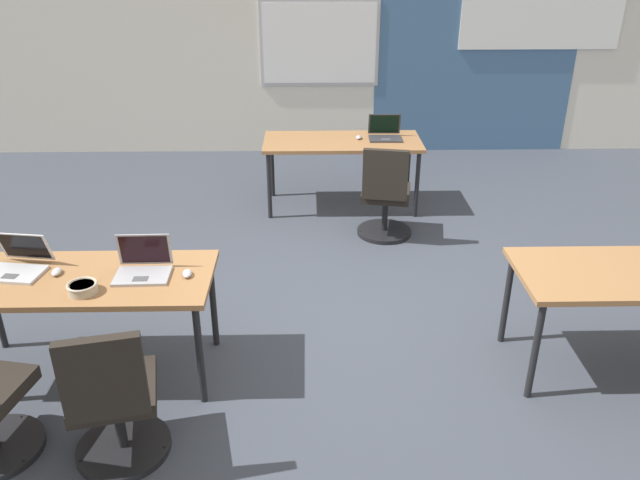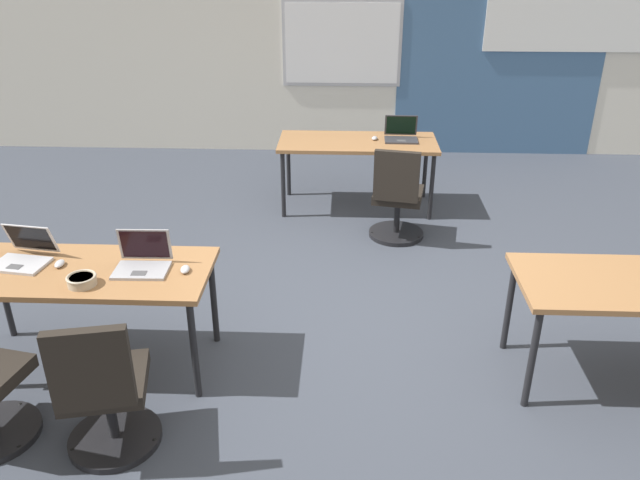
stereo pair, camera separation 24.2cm
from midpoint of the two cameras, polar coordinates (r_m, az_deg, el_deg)
ground_plane at (r=4.78m, az=4.94°, el=-7.25°), size 24.00×24.00×0.00m
back_wall_assembly at (r=8.29m, az=4.70°, el=17.54°), size 10.00×0.27×2.80m
desk_near_left at (r=4.20m, az=-19.00°, el=-3.26°), size 1.60×0.70×0.72m
desk_far_center at (r=6.50m, az=4.50°, el=8.42°), size 1.60×0.70×0.72m
laptop_near_left_inner at (r=4.05m, az=-14.10°, el=-1.89°), size 0.34×0.27×0.24m
mouse_near_left_inner at (r=3.98m, az=-10.39°, el=-2.65°), size 0.07×0.11×0.03m
chair_near_left_inner at (r=3.63m, az=-17.04°, el=-13.41°), size 0.52×0.58×0.92m
laptop_near_left_end at (r=4.38m, az=-23.77°, el=-1.26°), size 0.37×0.36×0.23m
mouse_near_left_end at (r=4.26m, az=-20.98°, el=-2.04°), size 0.06×0.10×0.03m
laptop_far_right at (r=6.56m, az=8.40°, el=9.37°), size 0.33×0.29×0.23m
mouse_far_right at (r=6.53m, az=6.03°, el=9.13°), size 0.07×0.11×0.03m
chair_far_right at (r=5.90m, az=8.15°, el=3.42°), size 0.52×0.57×0.92m
snack_bowl at (r=3.98m, az=-19.11°, el=-3.44°), size 0.18×0.18×0.06m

